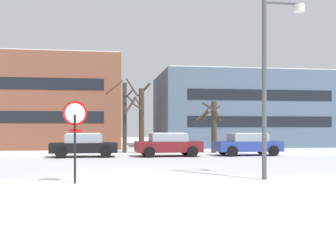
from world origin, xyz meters
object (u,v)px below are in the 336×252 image
Objects in this scene: street_lamp at (271,70)px; parked_car_blue at (248,144)px; stop_sign at (75,126)px; parked_car_maroon at (168,144)px; parked_car_black at (84,145)px.

street_lamp is 12.42m from parked_car_blue.
stop_sign is 0.64× the size of parked_car_maroon.
stop_sign is at bearing -130.19° from parked_car_blue.
street_lamp is at bearing -106.07° from parked_car_blue.
stop_sign is at bearing -179.61° from street_lamp.
parked_car_black is 0.96× the size of parked_car_blue.
parked_car_maroon is 0.97× the size of parked_car_blue.
stop_sign is 0.63× the size of parked_car_blue.
parked_car_black is at bearing 179.07° from parked_car_blue.
parked_car_maroon is at bearing -179.73° from parked_car_blue.
parked_car_blue is (9.83, 11.63, -1.09)m from stop_sign.
stop_sign is 11.85m from parked_car_black.
street_lamp reaches higher than parked_car_black.
parked_car_black is 10.11m from parked_car_blue.
stop_sign is 15.27m from parked_car_blue.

